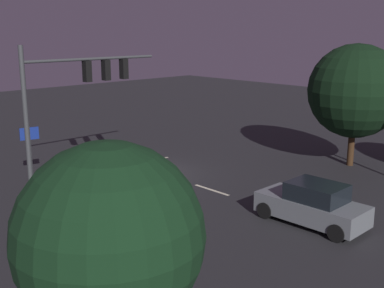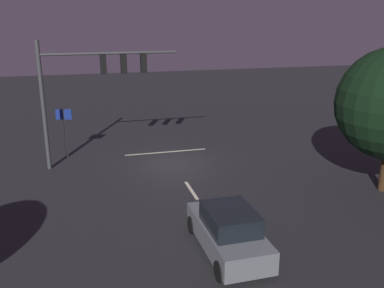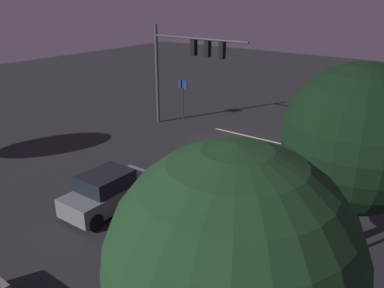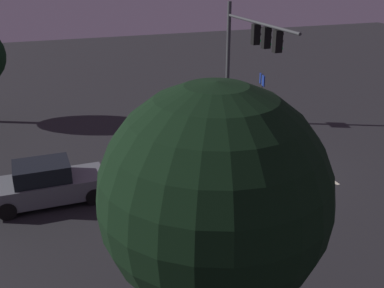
% 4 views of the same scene
% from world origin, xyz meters
% --- Properties ---
extents(ground_plane, '(80.00, 80.00, 0.00)m').
position_xyz_m(ground_plane, '(0.00, 0.00, 0.00)').
color(ground_plane, '#232326').
extents(traffic_signal_assembly, '(7.23, 0.47, 6.83)m').
position_xyz_m(traffic_signal_assembly, '(4.15, -0.92, 4.84)').
color(traffic_signal_assembly, '#383A3D').
rests_on(traffic_signal_assembly, ground_plane).
extents(lane_dash_far, '(0.16, 2.20, 0.01)m').
position_xyz_m(lane_dash_far, '(0.00, 4.00, 0.00)').
color(lane_dash_far, beige).
rests_on(lane_dash_far, ground_plane).
extents(lane_dash_mid, '(0.16, 2.20, 0.01)m').
position_xyz_m(lane_dash_mid, '(0.00, 10.00, 0.00)').
color(lane_dash_mid, beige).
rests_on(lane_dash_mid, ground_plane).
extents(stop_bar, '(5.00, 0.16, 0.01)m').
position_xyz_m(stop_bar, '(0.00, -2.10, 0.00)').
color(stop_bar, beige).
rests_on(stop_bar, ground_plane).
extents(car_approaching, '(1.96, 4.39, 1.70)m').
position_xyz_m(car_approaching, '(0.15, 9.64, 0.80)').
color(car_approaching, slate).
rests_on(car_approaching, ground_plane).
extents(street_lamp_left_kerb, '(0.44, 0.44, 4.91)m').
position_xyz_m(street_lamp_left_kerb, '(-7.04, 11.45, 3.45)').
color(street_lamp_left_kerb, black).
rests_on(street_lamp_left_kerb, ground_plane).
extents(route_sign, '(0.89, 0.24, 2.93)m').
position_xyz_m(route_sign, '(5.80, -2.65, 2.11)').
color(route_sign, '#383A3D').
rests_on(route_sign, ground_plane).
extents(tree_left_near, '(5.14, 5.14, 6.77)m').
position_xyz_m(tree_left_near, '(-8.81, 6.31, 4.19)').
color(tree_left_near, '#382314').
rests_on(tree_left_near, ground_plane).
extents(tree_left_far, '(4.01, 4.01, 6.84)m').
position_xyz_m(tree_left_far, '(-9.35, 15.25, 4.82)').
color(tree_left_far, '#382314').
rests_on(tree_left_far, ground_plane).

